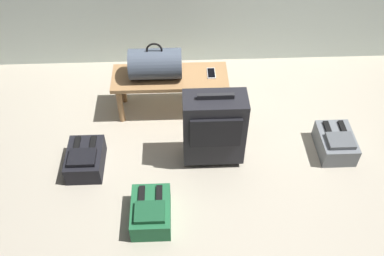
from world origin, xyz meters
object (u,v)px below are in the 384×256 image
at_px(suitcase_upright_charcoal, 214,128).
at_px(cell_phone, 211,73).
at_px(bench, 170,81).
at_px(duffel_bag_slate, 155,64).
at_px(backpack_dark, 85,159).
at_px(backpack_green, 151,212).
at_px(backpack_grey, 336,143).

bearing_deg(suitcase_upright_charcoal, cell_phone, 88.08).
relative_size(bench, duffel_bag_slate, 2.27).
bearing_deg(cell_phone, backpack_dark, -147.21).
distance_m(duffel_bag_slate, cell_phone, 0.49).
xyz_separation_m(cell_phone, backpack_dark, (-1.05, -0.67, -0.30)).
height_order(bench, cell_phone, cell_phone).
height_order(cell_phone, backpack_green, cell_phone).
bearing_deg(cell_phone, backpack_green, -113.18).
xyz_separation_m(bench, backpack_grey, (1.36, -0.56, -0.24)).
distance_m(duffel_bag_slate, suitcase_upright_charcoal, 0.77).
distance_m(backpack_dark, backpack_grey, 2.05).
xyz_separation_m(suitcase_upright_charcoal, backpack_green, (-0.49, -0.57, -0.26)).
xyz_separation_m(cell_phone, suitcase_upright_charcoal, (-0.02, -0.62, -0.04)).
bearing_deg(backpack_dark, cell_phone, 32.79).
bearing_deg(backpack_green, duffel_bag_slate, 88.34).
bearing_deg(backpack_grey, cell_phone, 149.99).
bearing_deg(backpack_dark, duffel_bag_slate, 49.01).
bearing_deg(bench, backpack_grey, -22.45).
relative_size(cell_phone, backpack_dark, 0.38).
height_order(backpack_green, backpack_grey, same).
bearing_deg(bench, backpack_green, -97.28).
relative_size(suitcase_upright_charcoal, backpack_dark, 1.83).
xyz_separation_m(cell_phone, backpack_grey, (1.00, -0.58, -0.30)).
height_order(suitcase_upright_charcoal, backpack_dark, suitcase_upright_charcoal).
height_order(bench, suitcase_upright_charcoal, suitcase_upright_charcoal).
relative_size(duffel_bag_slate, backpack_dark, 1.16).
relative_size(suitcase_upright_charcoal, backpack_grey, 1.83).
relative_size(cell_phone, backpack_grey, 0.38).
relative_size(bench, backpack_dark, 2.63).
xyz_separation_m(backpack_green, backpack_grey, (1.51, 0.61, 0.00)).
relative_size(cell_phone, backpack_green, 0.38).
xyz_separation_m(bench, duffel_bag_slate, (-0.12, 0.00, 0.19)).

